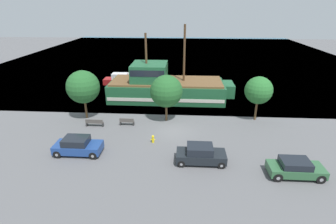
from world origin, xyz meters
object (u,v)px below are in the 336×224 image
at_px(parked_car_curb_front, 201,154).
at_px(bench_promenade_east, 127,122).
at_px(moored_boat_dockside, 139,75).
at_px(parked_car_curb_mid, 295,168).
at_px(pirate_ship, 165,87).
at_px(bench_promenade_west, 95,123).
at_px(fire_hydrant, 153,139).
at_px(moored_boat_outer, 122,80).
at_px(parked_car_curb_rear, 78,146).

height_order(parked_car_curb_front, bench_promenade_east, parked_car_curb_front).
height_order(moored_boat_dockside, parked_car_curb_mid, moored_boat_dockside).
relative_size(pirate_ship, bench_promenade_west, 8.87).
xyz_separation_m(parked_car_curb_mid, fire_hydrant, (-11.47, 4.55, -0.30)).
xyz_separation_m(pirate_ship, parked_car_curb_front, (4.16, -15.69, -1.01)).
distance_m(fire_hydrant, bench_promenade_west, 7.41).
relative_size(moored_boat_dockside, parked_car_curb_mid, 1.49).
distance_m(parked_car_curb_front, bench_promenade_west, 12.71).
distance_m(pirate_ship, moored_boat_outer, 10.27).
xyz_separation_m(moored_boat_outer, fire_hydrant, (7.38, -19.44, -0.26)).
relative_size(parked_car_curb_rear, fire_hydrant, 5.35).
xyz_separation_m(moored_boat_outer, bench_promenade_east, (4.09, -15.78, -0.24)).
xyz_separation_m(bench_promenade_east, bench_promenade_west, (-3.42, -0.51, 0.01)).
relative_size(fire_hydrant, bench_promenade_west, 0.40).
relative_size(moored_boat_dockside, bench_promenade_west, 3.24).
height_order(moored_boat_outer, fire_hydrant, moored_boat_outer).
height_order(moored_boat_outer, parked_car_curb_rear, moored_boat_outer).
distance_m(moored_boat_dockside, bench_promenade_west, 20.40).
bearing_deg(bench_promenade_east, moored_boat_outer, 104.53).
xyz_separation_m(pirate_ship, bench_promenade_west, (-6.90, -9.43, -1.32)).
height_order(parked_car_curb_rear, bench_promenade_west, parked_car_curb_rear).
distance_m(moored_boat_outer, bench_promenade_west, 16.31).
height_order(moored_boat_outer, bench_promenade_west, moored_boat_outer).
distance_m(bench_promenade_east, bench_promenade_west, 3.46).
bearing_deg(pirate_ship, parked_car_curb_front, -75.17).
height_order(fire_hydrant, bench_promenade_east, bench_promenade_east).
bearing_deg(parked_car_curb_rear, bench_promenade_west, 93.61).
distance_m(parked_car_curb_front, bench_promenade_east, 10.21).
relative_size(parked_car_curb_rear, bench_promenade_east, 2.61).
distance_m(moored_boat_dockside, moored_boat_outer, 4.57).
distance_m(parked_car_curb_mid, parked_car_curb_rear, 17.96).
height_order(parked_car_curb_mid, bench_promenade_east, parked_car_curb_mid).
distance_m(moored_boat_dockside, fire_hydrant, 24.08).
distance_m(parked_car_curb_rear, bench_promenade_east, 6.80).
bearing_deg(parked_car_curb_rear, parked_car_curb_mid, -6.90).
distance_m(pirate_ship, fire_hydrant, 12.66).
height_order(parked_car_curb_front, fire_hydrant, parked_car_curb_front).
distance_m(pirate_ship, parked_car_curb_front, 16.27).
height_order(moored_boat_dockside, moored_boat_outer, moored_boat_outer).
relative_size(moored_boat_dockside, parked_car_curb_rear, 1.50).
relative_size(pirate_ship, moored_boat_dockside, 2.74).
bearing_deg(pirate_ship, fire_hydrant, -90.87).
bearing_deg(parked_car_curb_mid, pirate_ship, 123.36).
bearing_deg(fire_hydrant, parked_car_curb_rear, -159.36).
bearing_deg(bench_promenade_west, bench_promenade_east, 8.50).
bearing_deg(parked_car_curb_rear, pirate_ship, 66.39).
bearing_deg(fire_hydrant, parked_car_curb_mid, -21.64).
distance_m(moored_boat_outer, parked_car_curb_front, 25.42).
xyz_separation_m(pirate_ship, parked_car_curb_rear, (-6.55, -14.98, -1.01)).
relative_size(moored_boat_dockside, parked_car_curb_front, 1.50).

